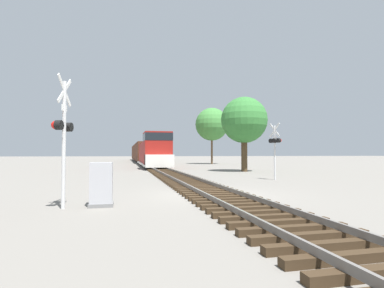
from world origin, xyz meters
name	(u,v)px	position (x,y,z in m)	size (l,w,h in m)	color
ground_plane	(211,195)	(0.00, 0.00, 0.00)	(400.00, 400.00, 0.00)	slate
rail_track_bed	(211,191)	(0.00, 0.00, 0.14)	(2.60, 160.00, 0.31)	#382819
freight_train	(143,153)	(0.00, 48.77, 1.94)	(3.00, 60.80, 4.14)	maroon
crossing_signal_near	(63,132)	(-5.48, -2.14, 2.43)	(0.53, 1.01, 4.19)	silver
crossing_signal_far	(275,144)	(6.15, 5.87, 2.39)	(0.52, 1.01, 3.77)	silver
relay_cabinet	(101,185)	(-4.33, -1.92, 0.71)	(0.77, 0.69, 1.44)	slate
tree_far_right	(244,120)	(7.80, 15.02, 4.98)	(4.51, 4.51, 7.28)	#473521
tree_mid_background	(212,124)	(10.86, 36.33, 6.72)	(5.56, 5.56, 9.51)	brown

